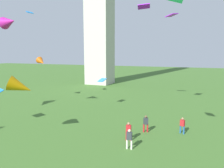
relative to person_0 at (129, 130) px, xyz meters
The scene contains 11 objects.
person_0 is the anchor object (origin of this frame).
person_1 2.76m from the person_0, 70.17° to the left, with size 0.50×0.41×1.68m.
person_2 1.70m from the person_0, 70.69° to the right, with size 0.52×0.27×1.66m.
person_3 5.51m from the person_0, 39.12° to the left, with size 0.48×0.38×1.60m.
kite_flying_1 10.04m from the person_0, 158.25° to the right, with size 2.58×2.30×1.93m.
kite_flying_2 21.22m from the person_0, 149.59° to the left, with size 2.12×1.78×1.55m.
kite_flying_4 15.21m from the person_0, 78.05° to the left, with size 1.49×1.79×0.56m.
kite_flying_5 16.75m from the person_0, 97.78° to the left, with size 1.71×1.36×0.59m.
kite_flying_7 17.55m from the person_0, behind, with size 2.20×1.69×1.49m.
kite_flying_10 22.11m from the person_0, 156.33° to the left, with size 1.52×1.52×0.57m.
kite_flying_11 12.54m from the person_0, 125.05° to the left, with size 1.04×1.32×0.43m.
Camera 1 is at (10.44, -0.14, 7.71)m, focal length 34.77 mm.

